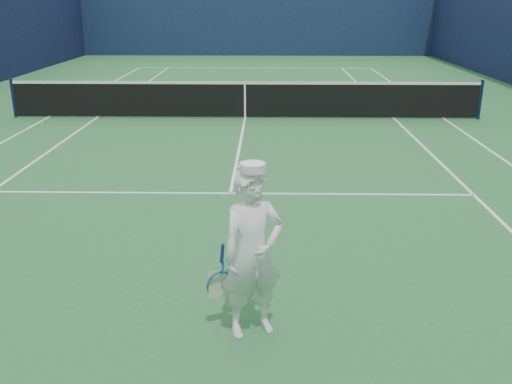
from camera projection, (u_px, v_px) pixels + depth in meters
ground at (245, 118)px, 15.75m from camera, size 80.00×80.00×0.00m
court_markings at (245, 118)px, 15.75m from camera, size 11.03×23.83×0.01m
windscreen_fence at (245, 44)px, 15.10m from camera, size 20.12×36.12×4.00m
tennis_net at (245, 98)px, 15.57m from camera, size 12.88×0.09×1.07m
tennis_player at (253, 253)px, 5.43m from camera, size 0.85×0.61×1.74m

